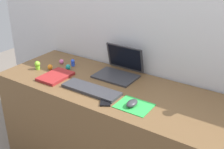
# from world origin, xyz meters

# --- Properties ---
(back_wall) EXTENTS (2.95, 0.05, 1.36)m
(back_wall) POSITION_xyz_m (0.00, 0.35, 0.68)
(back_wall) COLOR silver
(back_wall) RESTS_ON ground_plane
(desk) EXTENTS (1.75, 0.62, 0.74)m
(desk) POSITION_xyz_m (0.00, 0.00, 0.37)
(desk) COLOR brown
(desk) RESTS_ON ground_plane
(laptop) EXTENTS (0.30, 0.26, 0.21)m
(laptop) POSITION_xyz_m (-0.10, 0.19, 0.79)
(laptop) COLOR #333338
(laptop) RESTS_ON desk
(keyboard) EXTENTS (0.41, 0.13, 0.02)m
(keyboard) POSITION_xyz_m (-0.12, -0.13, 0.75)
(keyboard) COLOR #333338
(keyboard) RESTS_ON desk
(mousepad) EXTENTS (0.21, 0.17, 0.00)m
(mousepad) POSITION_xyz_m (0.21, -0.14, 0.74)
(mousepad) COLOR green
(mousepad) RESTS_ON desk
(mouse) EXTENTS (0.06, 0.10, 0.03)m
(mouse) POSITION_xyz_m (0.20, -0.15, 0.76)
(mouse) COLOR #333338
(mouse) RESTS_ON mousepad
(cell_phone) EXTENTS (0.12, 0.14, 0.01)m
(cell_phone) POSITION_xyz_m (0.04, -0.19, 0.74)
(cell_phone) COLOR black
(cell_phone) RESTS_ON desk
(notebook_pad) EXTENTS (0.17, 0.24, 0.02)m
(notebook_pad) POSITION_xyz_m (-0.46, -0.11, 0.75)
(notebook_pad) COLOR maroon
(notebook_pad) RESTS_ON desk
(toy_figurine_orange) EXTENTS (0.04, 0.04, 0.04)m
(toy_figurine_orange) POSITION_xyz_m (-0.59, -0.03, 0.76)
(toy_figurine_orange) COLOR orange
(toy_figurine_orange) RESTS_ON desk
(toy_figurine_pink) EXTENTS (0.04, 0.04, 0.04)m
(toy_figurine_pink) POSITION_xyz_m (-0.60, 0.10, 0.76)
(toy_figurine_pink) COLOR pink
(toy_figurine_pink) RESTS_ON desk
(toy_figurine_blue) EXTENTS (0.03, 0.03, 0.06)m
(toy_figurine_blue) POSITION_xyz_m (-0.49, 0.13, 0.77)
(toy_figurine_blue) COLOR blue
(toy_figurine_blue) RESTS_ON desk
(toy_figurine_lime) EXTENTS (0.04, 0.04, 0.07)m
(toy_figurine_lime) POSITION_xyz_m (-0.68, -0.08, 0.78)
(toy_figurine_lime) COLOR #8CDB33
(toy_figurine_lime) RESTS_ON desk
(toy_figurine_teal) EXTENTS (0.04, 0.04, 0.04)m
(toy_figurine_teal) POSITION_xyz_m (-0.48, 0.05, 0.76)
(toy_figurine_teal) COLOR teal
(toy_figurine_teal) RESTS_ON desk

